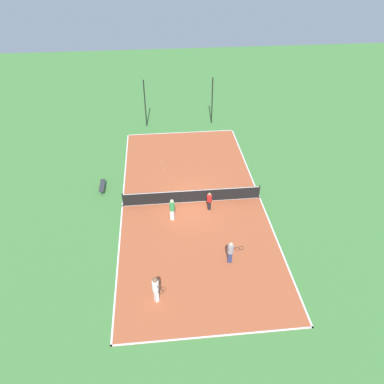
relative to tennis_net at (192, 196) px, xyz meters
name	(u,v)px	position (x,y,z in m)	size (l,w,h in m)	color
ground_plane	(192,202)	(0.00, 0.00, -0.57)	(80.00, 80.00, 0.00)	#47843D
court_surface	(192,202)	(0.00, 0.00, -0.56)	(10.23, 22.10, 0.02)	#B75633
tennis_net	(192,196)	(0.00, 0.00, 0.00)	(10.03, 0.10, 1.09)	black
bench	(102,186)	(-6.65, 2.18, -0.19)	(0.36, 1.66, 0.45)	#333338
player_coach_red	(209,200)	(1.13, -0.95, 0.24)	(0.43, 0.96, 1.41)	black
player_baseline_gray	(231,251)	(1.68, -6.13, 0.34)	(0.97, 0.48, 1.57)	navy
player_far_green	(172,208)	(-1.53, -1.86, 0.43)	(0.47, 0.47, 1.71)	white
player_near_white	(156,288)	(-2.79, -8.56, 0.51)	(0.72, 0.98, 1.82)	white
tennis_ball_right_alley	(161,161)	(-2.05, 5.87, -0.52)	(0.07, 0.07, 0.07)	#CCE033
tennis_ball_far_baseline	(165,168)	(-1.82, 4.65, -0.52)	(0.07, 0.07, 0.07)	#CCE033
fence_post_back_left	(145,104)	(-3.27, 12.86, 1.77)	(0.12, 0.12, 4.69)	black
fence_post_back_right	(212,101)	(3.27, 12.86, 1.77)	(0.12, 0.12, 4.69)	black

